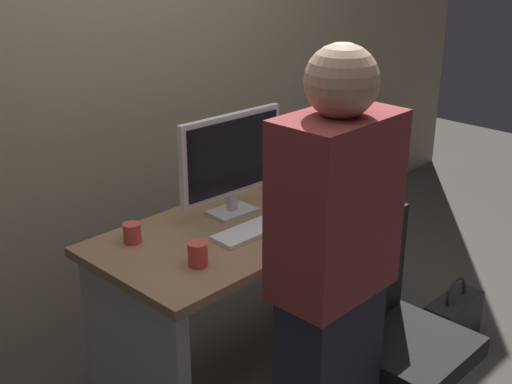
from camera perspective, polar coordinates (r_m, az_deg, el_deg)
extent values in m
plane|color=#4C4742|center=(3.31, -0.64, -14.28)|extent=(9.00, 9.00, 0.00)
cube|color=tan|center=(3.43, -12.35, 13.81)|extent=(6.40, 0.10, 3.00)
cube|color=#93704C|center=(2.94, -0.70, -2.82)|extent=(1.39, 0.69, 0.04)
cube|color=#B2B2B7|center=(2.78, -10.15, -13.73)|extent=(0.06, 0.61, 0.70)
cube|color=#B2B2B7|center=(3.54, 6.58, -5.20)|extent=(0.06, 0.61, 0.70)
cube|color=black|center=(2.67, 12.61, -12.69)|extent=(0.44, 0.44, 0.08)
cube|color=black|center=(2.62, 9.55, -6.49)|extent=(0.40, 0.06, 0.44)
cube|color=maroon|center=(2.08, 6.74, -1.24)|extent=(0.40, 0.24, 0.58)
sphere|color=tan|center=(1.96, 7.24, 9.27)|extent=(0.22, 0.22, 0.22)
cube|color=silver|center=(3.01, -2.03, -1.66)|extent=(0.21, 0.15, 0.02)
cube|color=silver|center=(2.99, -2.05, -0.82)|extent=(0.04, 0.03, 0.08)
cube|color=silver|center=(2.91, -2.10, 3.18)|extent=(0.54, 0.06, 0.36)
cube|color=black|center=(2.90, -1.86, 3.11)|extent=(0.50, 0.04, 0.32)
cube|color=white|center=(2.84, 0.16, -3.06)|extent=(0.43, 0.14, 0.02)
ellipsoid|color=white|center=(3.05, 4.51, -1.18)|extent=(0.06, 0.10, 0.03)
cylinder|color=#D84C3F|center=(2.56, -4.94, -5.24)|extent=(0.08, 0.08, 0.09)
cylinder|color=#D84C3F|center=(2.78, -10.41, -3.41)|extent=(0.07, 0.07, 0.08)
cube|color=#338C59|center=(3.31, 2.83, 0.73)|extent=(0.21, 0.19, 0.04)
cube|color=#3359A5|center=(3.30, 2.87, 1.18)|extent=(0.20, 0.13, 0.02)
cube|color=red|center=(3.28, 2.71, 1.62)|extent=(0.23, 0.18, 0.04)
cube|color=black|center=(3.23, 7.82, -0.29)|extent=(0.11, 0.16, 0.01)
cube|color=#262628|center=(3.50, 16.22, -10.53)|extent=(0.34, 0.14, 0.26)
torus|color=#262628|center=(3.42, 16.50, -8.25)|extent=(0.18, 0.02, 0.18)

